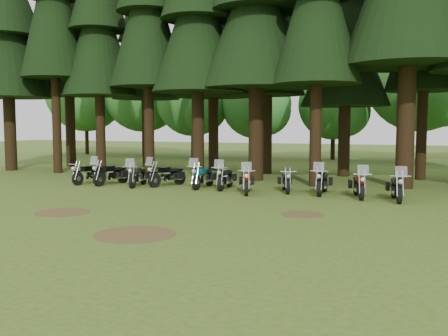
# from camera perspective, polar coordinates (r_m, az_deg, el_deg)

# --- Properties ---
(ground) EXTENTS (120.00, 120.00, 0.00)m
(ground) POSITION_cam_1_polar(r_m,az_deg,el_deg) (17.44, -6.07, -4.61)
(ground) COLOR #3B571A
(ground) RESTS_ON ground
(pine_front_0) EXTENTS (5.49, 5.49, 16.17)m
(pine_front_0) POSITION_cam_1_polar(r_m,az_deg,el_deg) (35.08, -23.67, 15.73)
(pine_front_0) COLOR black
(pine_front_0) RESTS_ON ground
(pine_front_2) EXTENTS (4.32, 4.32, 16.22)m
(pine_front_2) POSITION_cam_1_polar(r_m,az_deg,el_deg) (31.45, -14.22, 17.35)
(pine_front_2) COLOR black
(pine_front_2) RESTS_ON ground
(pine_back_0) EXTENTS (5.00, 5.00, 17.21)m
(pine_back_0) POSITION_cam_1_polar(r_m,az_deg,el_deg) (37.13, -17.46, 16.27)
(pine_back_0) COLOR black
(pine_back_0) RESTS_ON ground
(pine_back_1) EXTENTS (4.52, 4.52, 16.22)m
(pine_back_1) POSITION_cam_1_polar(r_m,az_deg,el_deg) (34.91, -9.00, 16.18)
(pine_back_1) COLOR black
(pine_back_1) RESTS_ON ground
(pine_back_2) EXTENTS (4.85, 4.85, 16.30)m
(pine_back_2) POSITION_cam_1_polar(r_m,az_deg,el_deg) (32.84, -1.24, 17.05)
(pine_back_2) COLOR black
(pine_back_2) RESTS_ON ground
(pine_back_3) EXTENTS (4.35, 4.35, 16.20)m
(pine_back_3) POSITION_cam_1_polar(r_m,az_deg,el_deg) (30.18, 5.04, 17.99)
(pine_back_3) COLOR black
(pine_back_3) RESTS_ON ground
(pine_back_4) EXTENTS (4.94, 4.94, 13.78)m
(pine_back_4) POSITION_cam_1_polar(r_m,az_deg,el_deg) (29.27, 13.82, 15.38)
(pine_back_4) COLOR black
(pine_back_4) RESTS_ON ground
(decid_0) EXTENTS (8.00, 7.78, 10.00)m
(decid_0) POSITION_cam_1_polar(r_m,az_deg,el_deg) (50.53, -15.35, 8.22)
(decid_0) COLOR black
(decid_0) RESTS_ON ground
(decid_1) EXTENTS (7.91, 7.69, 9.88)m
(decid_1) POSITION_cam_1_polar(r_m,az_deg,el_deg) (47.58, -9.00, 8.46)
(decid_1) COLOR black
(decid_1) RESTS_ON ground
(decid_2) EXTENTS (6.72, 6.53, 8.40)m
(decid_2) POSITION_cam_1_polar(r_m,az_deg,el_deg) (44.10, -3.34, 7.65)
(decid_2) COLOR black
(decid_2) RESTS_ON ground
(decid_3) EXTENTS (6.12, 5.95, 7.65)m
(decid_3) POSITION_cam_1_polar(r_m,az_deg,el_deg) (42.36, 3.97, 7.16)
(decid_3) COLOR black
(decid_3) RESTS_ON ground
(decid_4) EXTENTS (5.93, 5.76, 7.41)m
(decid_4) POSITION_cam_1_polar(r_m,az_deg,el_deg) (42.09, 12.72, 6.87)
(decid_4) COLOR black
(decid_4) RESTS_ON ground
(decid_5) EXTENTS (8.45, 8.21, 10.56)m
(decid_5) POSITION_cam_1_polar(r_m,az_deg,el_deg) (41.11, 22.06, 9.28)
(decid_5) COLOR black
(decid_5) RESTS_ON ground
(dirt_patch_0) EXTENTS (1.80, 1.80, 0.01)m
(dirt_patch_0) POSITION_cam_1_polar(r_m,az_deg,el_deg) (17.43, -17.97, -4.82)
(dirt_patch_0) COLOR #4C3D1E
(dirt_patch_0) RESTS_ON ground
(dirt_patch_1) EXTENTS (1.40, 1.40, 0.01)m
(dirt_patch_1) POSITION_cam_1_polar(r_m,az_deg,el_deg) (16.39, 8.94, -5.24)
(dirt_patch_1) COLOR #4C3D1E
(dirt_patch_1) RESTS_ON ground
(dirt_patch_2) EXTENTS (2.20, 2.20, 0.01)m
(dirt_patch_2) POSITION_cam_1_polar(r_m,az_deg,el_deg) (13.54, -10.13, -7.43)
(dirt_patch_2) COLOR #4C3D1E
(dirt_patch_2) RESTS_ON ground
(motorcycle_0) EXTENTS (0.46, 2.15, 0.88)m
(motorcycle_0) POSITION_cam_1_polar(r_m,az_deg,el_deg) (25.33, -15.14, -0.74)
(motorcycle_0) COLOR black
(motorcycle_0) RESTS_ON ground
(motorcycle_1) EXTENTS (0.72, 2.31, 1.45)m
(motorcycle_1) POSITION_cam_1_polar(r_m,az_deg,el_deg) (24.67, -12.78, -0.75)
(motorcycle_1) COLOR black
(motorcycle_1) RESTS_ON ground
(motorcycle_2) EXTENTS (0.71, 2.21, 1.39)m
(motorcycle_2) POSITION_cam_1_polar(r_m,az_deg,el_deg) (23.76, -9.81, -0.96)
(motorcycle_2) COLOR black
(motorcycle_2) RESTS_ON ground
(motorcycle_3) EXTENTS (1.08, 2.21, 1.43)m
(motorcycle_3) POSITION_cam_1_polar(r_m,az_deg,el_deg) (23.69, -6.52, -0.91)
(motorcycle_3) COLOR black
(motorcycle_3) RESTS_ON ground
(motorcycle_4) EXTENTS (0.43, 2.29, 1.44)m
(motorcycle_4) POSITION_cam_1_polar(r_m,az_deg,el_deg) (22.80, -2.41, -1.10)
(motorcycle_4) COLOR black
(motorcycle_4) RESTS_ON ground
(motorcycle_5) EXTENTS (0.53, 2.25, 1.41)m
(motorcycle_5) POSITION_cam_1_polar(r_m,az_deg,el_deg) (22.41, 0.15, -1.23)
(motorcycle_5) COLOR black
(motorcycle_5) RESTS_ON ground
(motorcycle_6) EXTENTS (0.96, 2.21, 1.41)m
(motorcycle_6) POSITION_cam_1_polar(r_m,az_deg,el_deg) (21.05, 2.60, -1.64)
(motorcycle_6) COLOR black
(motorcycle_6) RESTS_ON ground
(motorcycle_7) EXTENTS (0.82, 1.96, 0.83)m
(motorcycle_7) POSITION_cam_1_polar(r_m,az_deg,el_deg) (21.63, 7.10, -1.62)
(motorcycle_7) COLOR black
(motorcycle_7) RESTS_ON ground
(motorcycle_8) EXTENTS (0.43, 2.27, 1.43)m
(motorcycle_8) POSITION_cam_1_polar(r_m,az_deg,el_deg) (21.15, 11.17, -1.68)
(motorcycle_8) COLOR black
(motorcycle_8) RESTS_ON ground
(motorcycle_9) EXTENTS (0.80, 2.21, 1.40)m
(motorcycle_9) POSITION_cam_1_polar(r_m,az_deg,el_deg) (20.48, 15.15, -2.01)
(motorcycle_9) COLOR black
(motorcycle_9) RESTS_ON ground
(motorcycle_10) EXTENTS (0.64, 2.25, 1.41)m
(motorcycle_10) POSITION_cam_1_polar(r_m,az_deg,el_deg) (20.07, 19.13, -2.23)
(motorcycle_10) COLOR black
(motorcycle_10) RESTS_ON ground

